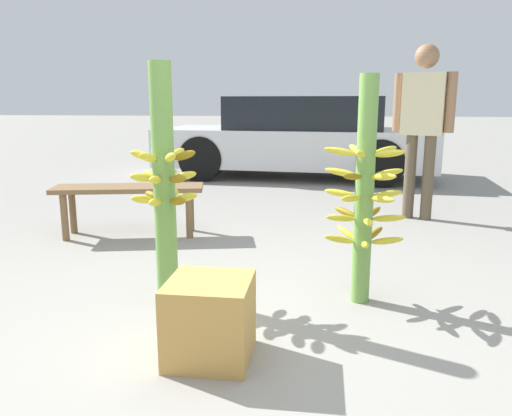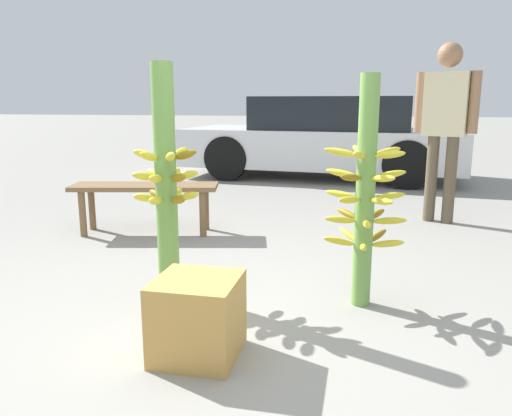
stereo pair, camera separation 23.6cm
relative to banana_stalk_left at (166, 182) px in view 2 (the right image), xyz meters
name	(u,v)px [view 2 (the right image)]	position (x,y,z in m)	size (l,w,h in m)	color
ground_plane	(230,330)	(0.50, -0.41, -0.71)	(80.00, 80.00, 0.00)	gray
banana_stalk_left	(166,182)	(0.00, 0.00, 0.00)	(0.40, 0.40, 1.40)	#6B9E47
banana_stalk_center	(365,195)	(1.16, 0.09, -0.05)	(0.48, 0.48, 1.33)	#6B9E47
vendor_person	(445,116)	(1.89, 2.38, 0.33)	(0.59, 0.31, 1.72)	brown
market_bench	(145,193)	(-0.77, 1.35, -0.33)	(1.34, 0.62, 0.45)	brown
parked_car	(325,138)	(0.53, 5.20, -0.09)	(4.35, 2.07, 1.25)	silver
produce_crate	(198,317)	(0.42, -0.69, -0.52)	(0.38, 0.38, 0.38)	#C69347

